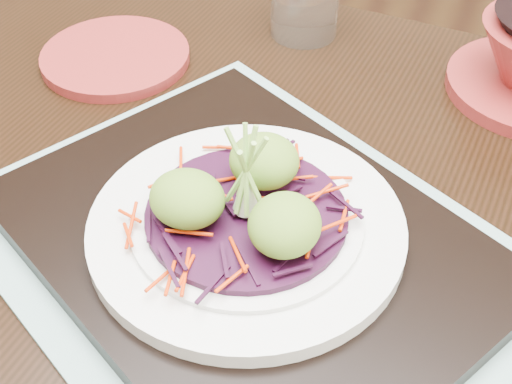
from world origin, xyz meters
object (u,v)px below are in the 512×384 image
(terracotta_side_plate, at_px, (115,57))
(white_plate, at_px, (247,226))
(dining_table, at_px, (290,313))
(serving_tray, at_px, (247,241))

(terracotta_side_plate, bearing_deg, white_plate, -41.82)
(dining_table, relative_size, serving_tray, 3.24)
(white_plate, bearing_deg, terracotta_side_plate, 138.18)
(serving_tray, bearing_deg, dining_table, 68.29)
(dining_table, height_order, white_plate, white_plate)
(dining_table, xyz_separation_m, terracotta_side_plate, (-0.26, 0.18, 0.10))
(terracotta_side_plate, bearing_deg, dining_table, -34.72)
(dining_table, distance_m, serving_tray, 0.11)
(serving_tray, bearing_deg, terracotta_side_plate, 166.79)
(white_plate, distance_m, terracotta_side_plate, 0.31)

